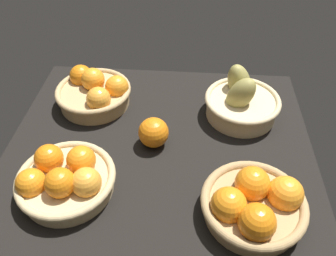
{
  "coord_description": "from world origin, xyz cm",
  "views": [
    {
      "loc": [
        -7.43,
        65.44,
        70.78
      ],
      "look_at": [
        -2.09,
        -2.26,
        7.0
      ],
      "focal_mm": 36.26,
      "sensor_mm": 36.0,
      "label": 1
    }
  ],
  "objects": [
    {
      "name": "basket_far_right",
      "position": [
        20.93,
        17.13,
        7.02
      ],
      "size": [
        23.71,
        23.71,
        10.26
      ],
      "color": "tan",
      "rests_on": "market_tray"
    },
    {
      "name": "market_tray",
      "position": [
        0.0,
        0.0,
        1.5
      ],
      "size": [
        84.0,
        72.0,
        3.0
      ],
      "primitive_type": "cube",
      "color": "black",
      "rests_on": "ground"
    },
    {
      "name": "basket_near_left_pears",
      "position": [
        -22.92,
        -14.74,
        7.74
      ],
      "size": [
        22.26,
        22.26,
        15.25
      ],
      "color": "#D3BC8C",
      "rests_on": "market_tray"
    },
    {
      "name": "basket_far_left",
      "position": [
        -23.02,
        20.95,
        7.21
      ],
      "size": [
        23.77,
        23.77,
        10.44
      ],
      "color": "tan",
      "rests_on": "market_tray"
    },
    {
      "name": "loose_orange_front_gap",
      "position": [
        1.66,
        0.15,
        7.16
      ],
      "size": [
        8.32,
        8.32,
        8.32
      ],
      "primitive_type": "sphere",
      "color": "orange",
      "rests_on": "market_tray"
    },
    {
      "name": "basket_near_right",
      "position": [
        21.65,
        -16.43,
        7.3
      ],
      "size": [
        23.14,
        23.14,
        10.98
      ],
      "color": "tan",
      "rests_on": "market_tray"
    }
  ]
}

